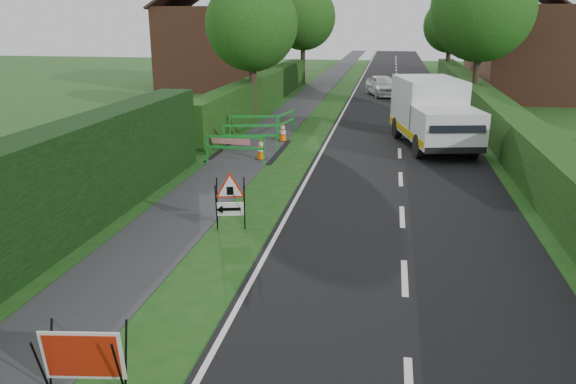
{
  "coord_description": "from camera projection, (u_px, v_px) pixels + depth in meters",
  "views": [
    {
      "loc": [
        2.04,
        -9.0,
        4.76
      ],
      "look_at": [
        -0.14,
        3.07,
        0.96
      ],
      "focal_mm": 35.0,
      "sensor_mm": 36.0,
      "label": 1
    }
  ],
  "objects": [
    {
      "name": "works_van",
      "position": [
        433.0,
        112.0,
        21.43
      ],
      "size": [
        3.28,
        5.88,
        2.54
      ],
      "rotation": [
        0.0,
        0.0,
        0.21
      ],
      "color": "silver",
      "rests_on": "ground"
    },
    {
      "name": "tree_ne",
      "position": [
        482.0,
        10.0,
        28.27
      ],
      "size": [
        5.2,
        5.2,
        7.79
      ],
      "color": "#2D2116",
      "rests_on": "ground"
    },
    {
      "name": "footpath",
      "position": [
        325.0,
        82.0,
        43.62
      ],
      "size": [
        2.0,
        90.0,
        0.02
      ],
      "primitive_type": "cube",
      "color": "#2D2D30",
      "rests_on": "ground"
    },
    {
      "name": "redwhite_plank",
      "position": [
        231.0,
        153.0,
        20.76
      ],
      "size": [
        1.5,
        0.18,
        0.25
      ],
      "primitive_type": "cube",
      "rotation": [
        0.0,
        0.0,
        -0.09
      ],
      "color": "red",
      "rests_on": "ground"
    },
    {
      "name": "traffic_cone_0",
      "position": [
        473.0,
        146.0,
        20.09
      ],
      "size": [
        0.38,
        0.38,
        0.79
      ],
      "color": "black",
      "rests_on": "ground"
    },
    {
      "name": "traffic_cone_2",
      "position": [
        450.0,
        124.0,
        24.23
      ],
      "size": [
        0.38,
        0.38,
        0.79
      ],
      "color": "black",
      "rests_on": "ground"
    },
    {
      "name": "traffic_cone_4",
      "position": [
        283.0,
        132.0,
        22.6
      ],
      "size": [
        0.38,
        0.38,
        0.79
      ],
      "color": "black",
      "rests_on": "ground"
    },
    {
      "name": "ped_barrier_2",
      "position": [
        254.0,
        124.0,
        23.01
      ],
      "size": [
        2.09,
        0.76,
        1.0
      ],
      "rotation": [
        0.0,
        0.0,
        0.21
      ],
      "color": "#188428",
      "rests_on": "ground"
    },
    {
      "name": "hedge_west_far",
      "position": [
        263.0,
        106.0,
        31.74
      ],
      "size": [
        1.0,
        24.0,
        1.8
      ],
      "primitive_type": "cube",
      "color": "#14380F",
      "rests_on": "ground"
    },
    {
      "name": "hedge_east",
      "position": [
        493.0,
        134.0,
        24.15
      ],
      "size": [
        1.2,
        50.0,
        1.5
      ],
      "primitive_type": "cube",
      "color": "#14380F",
      "rests_on": "ground"
    },
    {
      "name": "house_east_a",
      "position": [
        543.0,
        51.0,
        33.8
      ],
      "size": [
        7.5,
        7.4,
        7.88
      ],
      "color": "brown",
      "rests_on": "ground"
    },
    {
      "name": "house_west",
      "position": [
        218.0,
        46.0,
        39.26
      ],
      "size": [
        7.5,
        7.4,
        7.88
      ],
      "color": "brown",
      "rests_on": "ground"
    },
    {
      "name": "ped_barrier_1",
      "position": [
        250.0,
        133.0,
        21.05
      ],
      "size": [
        2.09,
        0.73,
        1.0
      ],
      "rotation": [
        0.0,
        0.0,
        0.19
      ],
      "color": "#188428",
      "rests_on": "ground"
    },
    {
      "name": "tree_fw",
      "position": [
        303.0,
        17.0,
        41.52
      ],
      "size": [
        4.8,
        4.8,
        7.24
      ],
      "color": "#2D2116",
      "rests_on": "ground"
    },
    {
      "name": "tree_fe",
      "position": [
        451.0,
        26.0,
        43.59
      ],
      "size": [
        4.2,
        4.2,
        6.33
      ],
      "color": "#2D2116",
      "rests_on": "ground"
    },
    {
      "name": "traffic_cone_3",
      "position": [
        261.0,
        149.0,
        19.65
      ],
      "size": [
        0.38,
        0.38,
        0.79
      ],
      "color": "black",
      "rests_on": "ground"
    },
    {
      "name": "ground",
      "position": [
        266.0,
        291.0,
        10.22
      ],
      "size": [
        120.0,
        120.0,
        0.0
      ],
      "primitive_type": "plane",
      "color": "#1B4B15",
      "rests_on": "ground"
    },
    {
      "name": "tree_nw",
      "position": [
        252.0,
        24.0,
        26.59
      ],
      "size": [
        4.4,
        4.4,
        6.7
      ],
      "color": "#2D2116",
      "rests_on": "ground"
    },
    {
      "name": "house_east_b",
      "position": [
        514.0,
        42.0,
        46.79
      ],
      "size": [
        7.5,
        7.4,
        7.88
      ],
      "color": "brown",
      "rests_on": "ground"
    },
    {
      "name": "red_rect_sign",
      "position": [
        83.0,
        357.0,
        7.34
      ],
      "size": [
        1.13,
        0.79,
        0.9
      ],
      "rotation": [
        0.0,
        0.0,
        0.15
      ],
      "color": "black",
      "rests_on": "ground"
    },
    {
      "name": "hedge_west_near",
      "position": [
        19.0,
        270.0,
        11.07
      ],
      "size": [
        1.1,
        18.0,
        2.5
      ],
      "primitive_type": "cube",
      "color": "black",
      "rests_on": "ground"
    },
    {
      "name": "road_surface",
      "position": [
        397.0,
        84.0,
        42.68
      ],
      "size": [
        6.0,
        90.0,
        0.02
      ],
      "primitive_type": "cube",
      "color": "black",
      "rests_on": "ground"
    },
    {
      "name": "ped_barrier_3",
      "position": [
        285.0,
        121.0,
        23.67
      ],
      "size": [
        0.69,
        2.09,
        1.0
      ],
      "rotation": [
        0.0,
        0.0,
        1.4
      ],
      "color": "#188428",
      "rests_on": "ground"
    },
    {
      "name": "traffic_cone_1",
      "position": [
        459.0,
        135.0,
        21.87
      ],
      "size": [
        0.38,
        0.38,
        0.79
      ],
      "color": "black",
      "rests_on": "ground"
    },
    {
      "name": "ped_barrier_0",
      "position": [
        235.0,
        146.0,
        19.04
      ],
      "size": [
        2.07,
        0.39,
        1.0
      ],
      "rotation": [
        0.0,
        0.0,
        0.02
      ],
      "color": "#188428",
      "rests_on": "ground"
    },
    {
      "name": "triangle_sign",
      "position": [
        229.0,
        197.0,
        12.91
      ],
      "size": [
        0.98,
        0.98,
        1.19
      ],
      "rotation": [
        0.0,
        0.0,
        0.25
      ],
      "color": "black",
      "rests_on": "ground"
    },
    {
      "name": "hatchback_car",
      "position": [
        382.0,
        85.0,
        35.82
      ],
      "size": [
        2.56,
        4.14,
        1.32
      ],
      "primitive_type": "imported",
      "rotation": [
        0.0,
        0.0,
        0.28
      ],
      "color": "white",
      "rests_on": "ground"
    }
  ]
}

